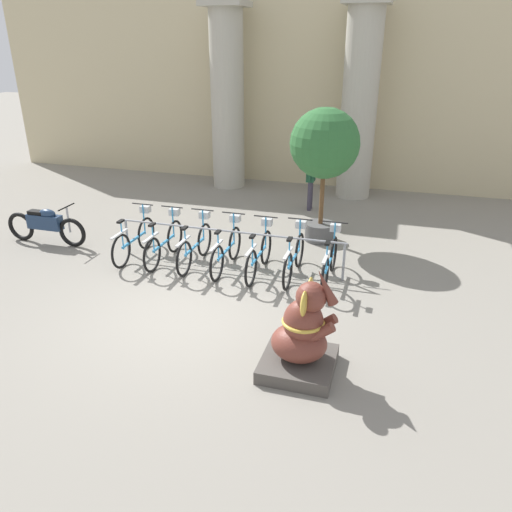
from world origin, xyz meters
TOP-DOWN VIEW (x-y plane):
  - ground_plane at (0.00, 0.00)m, footprint 60.00×60.00m
  - building_facade at (0.00, 8.60)m, footprint 20.00×0.20m
  - column_left at (-1.90, 7.60)m, footprint 1.21×1.21m
  - column_right at (1.90, 7.60)m, footprint 1.21×1.21m
  - bike_rack at (0.09, 1.95)m, footprint 4.65×0.05m
  - bicycle_0 at (-1.93, 1.83)m, footprint 0.48×1.73m
  - bicycle_1 at (-1.26, 1.84)m, footprint 0.48×1.73m
  - bicycle_2 at (-0.58, 1.84)m, footprint 0.48×1.73m
  - bicycle_3 at (0.09, 1.82)m, footprint 0.48×1.73m
  - bicycle_4 at (0.77, 1.80)m, footprint 0.48×1.73m
  - bicycle_5 at (1.44, 1.86)m, footprint 0.48×1.73m
  - bicycle_6 at (2.12, 1.86)m, footprint 0.48×1.73m
  - elephant_statue at (2.19, -1.02)m, footprint 0.99×0.99m
  - motorcycle at (-4.19, 1.94)m, footprint 2.00×0.55m
  - person_pedestrian at (0.95, 5.99)m, footprint 0.21×0.47m
  - potted_tree at (1.59, 3.88)m, footprint 1.48×1.48m

SIDE VIEW (x-z plane):
  - ground_plane at x=0.00m, z-range 0.00..0.00m
  - bicycle_0 at x=-1.93m, z-range -0.10..0.93m
  - bicycle_1 at x=-1.26m, z-range -0.10..0.93m
  - bicycle_2 at x=-0.58m, z-range -0.10..0.93m
  - bicycle_3 at x=0.09m, z-range -0.10..0.93m
  - bicycle_4 at x=0.77m, z-range -0.10..0.93m
  - bicycle_5 at x=1.44m, z-range -0.10..0.93m
  - bicycle_6 at x=2.12m, z-range -0.10..0.93m
  - motorcycle at x=-4.19m, z-range -0.01..0.91m
  - elephant_statue at x=2.19m, z-range -0.26..1.33m
  - bike_rack at x=0.09m, z-range 0.24..1.01m
  - person_pedestrian at x=0.95m, z-range 0.15..1.74m
  - potted_tree at x=1.59m, z-range 0.61..3.54m
  - column_left at x=-1.90m, z-range 0.04..5.20m
  - column_right at x=1.90m, z-range 0.04..5.20m
  - building_facade at x=0.00m, z-range 0.00..6.00m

